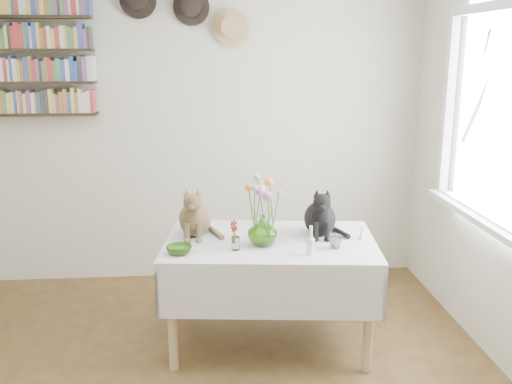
{
  "coord_description": "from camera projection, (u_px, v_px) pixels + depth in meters",
  "views": [
    {
      "loc": [
        0.26,
        -2.38,
        1.88
      ],
      "look_at": [
        0.54,
        0.93,
        1.05
      ],
      "focal_mm": 40.0,
      "sensor_mm": 36.0,
      "label": 1
    }
  ],
  "objects": [
    {
      "name": "green_bowl",
      "position": [
        179.0,
        250.0,
        3.36
      ],
      "size": [
        0.16,
        0.16,
        0.05
      ],
      "primitive_type": "imported",
      "rotation": [
        0.0,
        0.0,
        -0.06
      ],
      "color": "#6CB034",
      "rests_on": "dining_table"
    },
    {
      "name": "flower_bouquet",
      "position": [
        262.0,
        191.0,
        3.45
      ],
      "size": [
        0.17,
        0.13,
        0.39
      ],
      "color": "#4C7233",
      "rests_on": "flower_vase"
    },
    {
      "name": "flower_vase",
      "position": [
        262.0,
        230.0,
        3.5
      ],
      "size": [
        0.2,
        0.2,
        0.19
      ],
      "primitive_type": "imported",
      "rotation": [
        0.0,
        0.0,
        0.08
      ],
      "color": "#6CB034",
      "rests_on": "dining_table"
    },
    {
      "name": "porcelain_figurine",
      "position": [
        362.0,
        234.0,
        3.61
      ],
      "size": [
        0.05,
        0.05,
        0.09
      ],
      "color": "white",
      "rests_on": "dining_table"
    },
    {
      "name": "berry_jar",
      "position": [
        236.0,
        235.0,
        3.42
      ],
      "size": [
        0.05,
        0.05,
        0.2
      ],
      "color": "white",
      "rests_on": "dining_table"
    },
    {
      "name": "wall_hats",
      "position": [
        187.0,
        11.0,
        4.34
      ],
      "size": [
        0.98,
        0.09,
        0.48
      ],
      "color": "black",
      "rests_on": "room"
    },
    {
      "name": "dining_table",
      "position": [
        270.0,
        266.0,
        3.66
      ],
      "size": [
        1.41,
        0.98,
        0.71
      ],
      "color": "white",
      "rests_on": "room"
    },
    {
      "name": "tabby_cat",
      "position": [
        195.0,
        210.0,
        3.67
      ],
      "size": [
        0.25,
        0.31,
        0.34
      ],
      "primitive_type": null,
      "rotation": [
        0.0,
        0.0,
        -0.09
      ],
      "color": "olive",
      "rests_on": "dining_table"
    },
    {
      "name": "candlestick",
      "position": [
        311.0,
        245.0,
        3.34
      ],
      "size": [
        0.05,
        0.05,
        0.18
      ],
      "color": "white",
      "rests_on": "dining_table"
    },
    {
      "name": "drinking_glass",
      "position": [
        335.0,
        242.0,
        3.45
      ],
      "size": [
        0.09,
        0.09,
        0.08
      ],
      "primitive_type": "imported",
      "rotation": [
        0.0,
        0.0,
        0.02
      ],
      "color": "white",
      "rests_on": "dining_table"
    },
    {
      "name": "black_cat",
      "position": [
        320.0,
        210.0,
        3.68
      ],
      "size": [
        0.25,
        0.31,
        0.33
      ],
      "primitive_type": null,
      "rotation": [
        0.0,
        0.0,
        -0.11
      ],
      "color": "black",
      "rests_on": "dining_table"
    },
    {
      "name": "room",
      "position": [
        148.0,
        202.0,
        2.43
      ],
      "size": [
        4.08,
        4.58,
        2.58
      ],
      "color": "brown",
      "rests_on": "ground"
    },
    {
      "name": "window",
      "position": [
        500.0,
        135.0,
        3.33
      ],
      "size": [
        0.12,
        1.52,
        1.32
      ],
      "color": "white",
      "rests_on": "room"
    },
    {
      "name": "bookshelf_unit",
      "position": [
        26.0,
        55.0,
        4.29
      ],
      "size": [
        1.0,
        0.16,
        0.91
      ],
      "color": "black",
      "rests_on": "room"
    }
  ]
}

